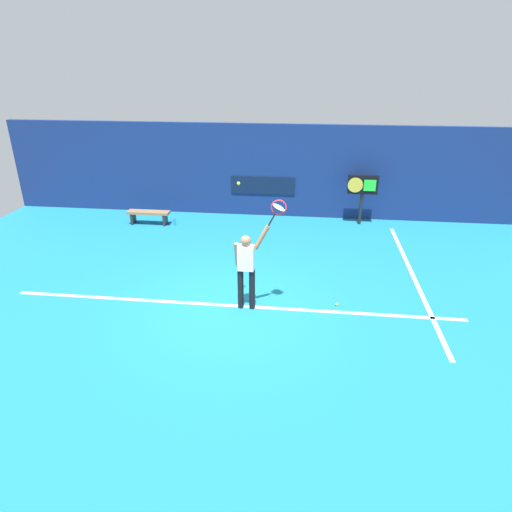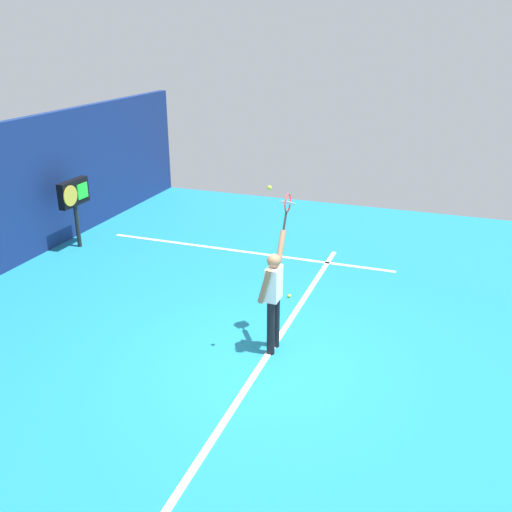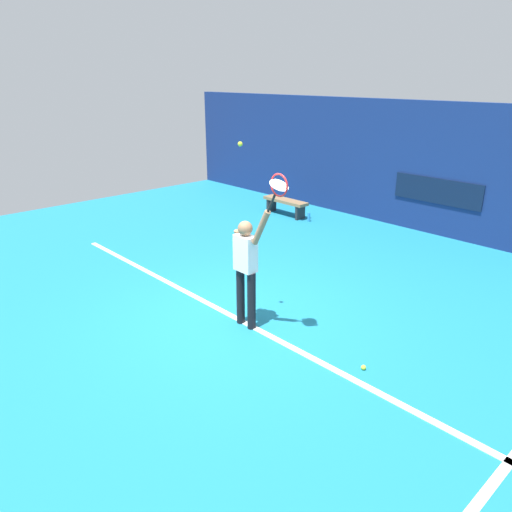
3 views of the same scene
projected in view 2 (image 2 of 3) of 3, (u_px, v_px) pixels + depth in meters
The scene contains 8 objects.
ground_plane at pixel (266, 360), 9.12m from camera, with size 18.00×18.00×0.00m, color teal.
court_baseline at pixel (265, 359), 9.12m from camera, with size 10.00×0.10×0.01m, color white.
court_sideline at pixel (245, 252), 13.50m from camera, with size 0.10×7.00×0.01m, color white.
tennis_player at pixel (274, 294), 9.04m from camera, with size 0.75×0.31×1.95m.
tennis_racket at pixel (287, 205), 9.13m from camera, with size 0.43×0.27×0.61m.
tennis_ball at pixel (269, 188), 8.27m from camera, with size 0.07×0.07×0.07m, color #CCE033.
scoreboard_clock at pixel (74, 196), 13.39m from camera, with size 0.96×0.20×1.64m.
spare_ball at pixel (289, 296), 11.22m from camera, with size 0.07×0.07×0.07m, color #CCE033.
Camera 2 is at (-7.44, -2.54, 4.91)m, focal length 40.18 mm.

